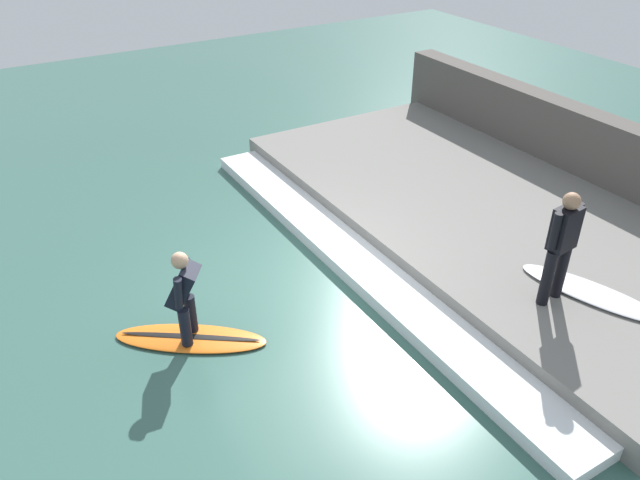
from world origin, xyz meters
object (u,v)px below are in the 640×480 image
object	(u,v)px
surfboard_riding	(191,338)
surfer_riding	(184,292)
surfer_waiting_near	(562,242)
surfboard_waiting_near	(591,293)

from	to	relation	value
surfboard_riding	surfer_riding	bearing A→B (deg)	-90.00
surfboard_riding	surfer_riding	size ratio (longest dim) A/B	1.51
surfer_waiting_near	surfboard_waiting_near	bearing A→B (deg)	-21.60
surfer_riding	surfer_waiting_near	distance (m)	4.76
surfer_waiting_near	surfer_riding	bearing A→B (deg)	154.10
surfer_riding	surfer_waiting_near	xyz separation A→B (m)	(4.26, -2.07, 0.49)
surfer_waiting_near	surfboard_waiting_near	distance (m)	1.05
surfboard_riding	surfer_riding	xyz separation A→B (m)	(0.00, -0.00, 0.74)
surfboard_riding	surfer_waiting_near	size ratio (longest dim) A/B	1.24
surfboard_riding	surfboard_waiting_near	world-z (taller)	surfboard_waiting_near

